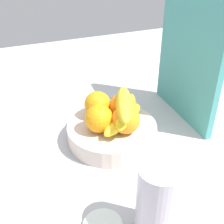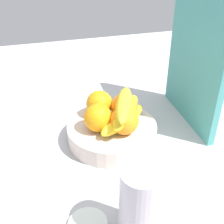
{
  "view_description": "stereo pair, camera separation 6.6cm",
  "coord_description": "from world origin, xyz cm",
  "views": [
    {
      "loc": [
        54.74,
        -22.06,
        48.33
      ],
      "look_at": [
        -3.99,
        1.9,
        8.72
      ],
      "focal_mm": 47.2,
      "sensor_mm": 36.0,
      "label": 1
    },
    {
      "loc": [
        56.92,
        -15.81,
        48.33
      ],
      "look_at": [
        -3.99,
        1.9,
        8.72
      ],
      "focal_mm": 47.2,
      "sensor_mm": 36.0,
      "label": 2
    }
  ],
  "objects": [
    {
      "name": "orange_back_left",
      "position": [
        -6.33,
        5.99,
        8.31
      ],
      "size": [
        7.17,
        7.17,
        7.17
      ],
      "primitive_type": "sphere",
      "color": "orange",
      "rests_on": "fruit_bowl"
    },
    {
      "name": "orange_front_left",
      "position": [
        -9.58,
        -0.01,
        8.31
      ],
      "size": [
        7.17,
        7.17,
        7.17
      ],
      "primitive_type": "sphere",
      "color": "orange",
      "rests_on": "fruit_bowl"
    },
    {
      "name": "orange_front_right",
      "position": [
        -2.96,
        -2.01,
        8.31
      ],
      "size": [
        7.17,
        7.17,
        7.17
      ],
      "primitive_type": "sphere",
      "color": "orange",
      "rests_on": "fruit_bowl"
    },
    {
      "name": "fruit_bowl",
      "position": [
        -3.99,
        1.9,
        2.36
      ],
      "size": [
        23.56,
        23.56,
        4.72
      ],
      "primitive_type": "cylinder",
      "color": "beige",
      "rests_on": "ground_plane"
    },
    {
      "name": "jar_lid",
      "position": [
        20.94,
        -10.15,
        0.5
      ],
      "size": [
        7.53,
        7.53,
        1.0
      ],
      "primitive_type": "cylinder",
      "color": "white",
      "rests_on": "ground_plane"
    },
    {
      "name": "ground_plane",
      "position": [
        0.0,
        0.0,
        -1.5
      ],
      "size": [
        180.0,
        140.0,
        3.0
      ],
      "primitive_type": "cube",
      "color": "#B4B5B9"
    },
    {
      "name": "thermos_tumbler",
      "position": [
        25.12,
        -1.44,
        7.74
      ],
      "size": [
        7.53,
        7.53,
        15.48
      ],
      "primitive_type": "cylinder",
      "color": "#BEB4BF",
      "rests_on": "ground_plane"
    },
    {
      "name": "banana_bunch",
      "position": [
        -2.76,
        4.8,
        8.92
      ],
      "size": [
        17.24,
        16.22,
        8.4
      ],
      "color": "yellow",
      "rests_on": "fruit_bowl"
    },
    {
      "name": "cutting_board",
      "position": [
        -8.2,
        26.44,
        18.0
      ],
      "size": [
        28.05,
        2.77,
        36.0
      ],
      "primitive_type": "cube",
      "rotation": [
        0.0,
        0.0,
        -0.03
      ],
      "color": "teal",
      "rests_on": "ground_plane"
    },
    {
      "name": "orange_center",
      "position": [
        0.13,
        3.92,
        8.31
      ],
      "size": [
        7.17,
        7.17,
        7.17
      ],
      "primitive_type": "sphere",
      "color": "orange",
      "rests_on": "fruit_bowl"
    }
  ]
}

